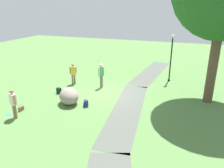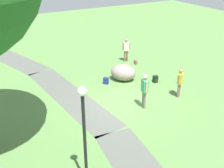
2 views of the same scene
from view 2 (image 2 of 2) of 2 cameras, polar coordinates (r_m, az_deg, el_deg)
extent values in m
plane|color=#568042|center=(14.07, 1.64, -3.87)|extent=(48.00, 48.00, 0.00)
cube|color=#545850|center=(14.86, -8.92, -2.45)|extent=(8.13, 2.51, 0.01)
cube|color=#545850|center=(21.49, -20.76, 5.25)|extent=(8.11, 4.16, 0.01)
cylinder|color=black|center=(8.61, -5.65, -12.35)|extent=(0.10, 0.10, 3.36)
sphere|color=white|center=(7.62, -6.24, -1.54)|extent=(0.28, 0.28, 0.28)
ellipsoid|color=gray|center=(16.31, 2.36, 2.41)|extent=(1.89, 1.86, 0.97)
cylinder|color=#7F5C4A|center=(19.28, 3.17, 5.88)|extent=(0.13, 0.13, 0.78)
cylinder|color=#7F5C4A|center=(19.25, 2.70, 5.87)|extent=(0.13, 0.13, 0.78)
cube|color=silver|center=(19.04, 2.98, 7.82)|extent=(0.36, 0.42, 0.59)
cylinder|color=#A87255|center=(19.07, 3.64, 7.93)|extent=(0.08, 0.08, 0.52)
cylinder|color=#A87255|center=(19.00, 2.32, 7.89)|extent=(0.08, 0.08, 0.52)
sphere|color=#A87255|center=(18.91, 3.01, 9.06)|extent=(0.21, 0.21, 0.21)
cylinder|color=#7F5B55|center=(14.81, 13.70, -1.36)|extent=(0.13, 0.13, 0.77)
cylinder|color=#7F5B55|center=(14.95, 13.84, -1.10)|extent=(0.13, 0.13, 0.77)
cube|color=gold|center=(14.59, 14.04, 1.13)|extent=(0.40, 0.43, 0.58)
cylinder|color=#A27D5F|center=(14.38, 13.86, 0.91)|extent=(0.08, 0.08, 0.51)
cylinder|color=#A27D5F|center=(14.78, 14.25, 1.56)|extent=(0.08, 0.08, 0.51)
sphere|color=#A27D5F|center=(14.42, 14.22, 2.66)|extent=(0.21, 0.21, 0.21)
cylinder|color=slate|center=(13.45, 6.81, -3.43)|extent=(0.13, 0.13, 0.88)
cylinder|color=slate|center=(13.58, 6.54, -3.11)|extent=(0.13, 0.13, 0.88)
cube|color=#3C9862|center=(13.16, 6.84, -0.35)|extent=(0.40, 0.31, 0.66)
cylinder|color=#E3B691|center=(12.96, 7.24, -0.61)|extent=(0.08, 0.08, 0.59)
cylinder|color=#E3B691|center=(13.32, 6.47, 0.19)|extent=(0.08, 0.08, 0.59)
sphere|color=#E3B691|center=(12.95, 6.95, 1.55)|extent=(0.24, 0.24, 0.24)
cube|color=brown|center=(18.92, 4.93, 4.54)|extent=(0.33, 0.16, 0.24)
torus|color=brown|center=(18.85, 4.95, 5.05)|extent=(0.31, 0.31, 0.02)
cube|color=navy|center=(15.93, -1.27, 0.69)|extent=(0.34, 0.33, 0.40)
cube|color=navy|center=(16.07, -1.10, 0.62)|extent=(0.19, 0.17, 0.18)
cube|color=black|center=(16.34, 9.02, 1.04)|extent=(0.25, 0.31, 0.40)
cube|color=black|center=(16.27, 9.20, 0.60)|extent=(0.10, 0.20, 0.18)
cylinder|color=#3196D9|center=(19.61, 4.87, 4.99)|extent=(0.25, 0.25, 0.02)
camera|label=1|loc=(23.46, -27.91, 20.10)|focal=35.09mm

